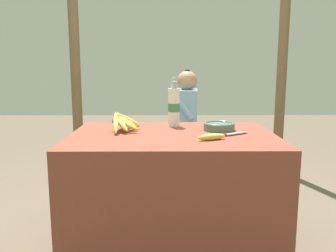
% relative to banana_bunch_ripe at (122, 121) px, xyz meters
% --- Properties ---
extents(ground_plane, '(12.00, 12.00, 0.00)m').
position_rel_banana_bunch_ripe_xyz_m(ground_plane, '(0.32, -0.10, -0.81)').
color(ground_plane, brown).
extents(market_counter, '(1.25, 0.89, 0.74)m').
position_rel_banana_bunch_ripe_xyz_m(market_counter, '(0.32, -0.10, -0.43)').
color(market_counter, brown).
rests_on(market_counter, ground_plane).
extents(banana_bunch_ripe, '(0.19, 0.31, 0.14)m').
position_rel_banana_bunch_ripe_xyz_m(banana_bunch_ripe, '(0.00, 0.00, 0.00)').
color(banana_bunch_ripe, '#4C381E').
rests_on(banana_bunch_ripe, market_counter).
extents(serving_bowl, '(0.20, 0.20, 0.05)m').
position_rel_banana_bunch_ripe_xyz_m(serving_bowl, '(0.62, 0.02, -0.04)').
color(serving_bowl, '#4C6B5B').
rests_on(serving_bowl, market_counter).
extents(water_bottle, '(0.08, 0.08, 0.34)m').
position_rel_banana_bunch_ripe_xyz_m(water_bottle, '(0.33, 0.18, 0.07)').
color(water_bottle, white).
rests_on(water_bottle, market_counter).
extents(loose_banana_front, '(0.18, 0.10, 0.04)m').
position_rel_banana_bunch_ripe_xyz_m(loose_banana_front, '(0.53, -0.28, -0.05)').
color(loose_banana_front, '#E0C64C').
rests_on(loose_banana_front, market_counter).
extents(knife, '(0.20, 0.14, 0.02)m').
position_rel_banana_bunch_ripe_xyz_m(knife, '(0.65, -0.16, -0.05)').
color(knife, '#BCBCC1').
rests_on(knife, market_counter).
extents(wooden_bench, '(1.58, 0.32, 0.44)m').
position_rel_banana_bunch_ripe_xyz_m(wooden_bench, '(0.42, 1.29, -0.44)').
color(wooden_bench, brown).
rests_on(wooden_bench, ground_plane).
extents(seated_vendor, '(0.42, 0.40, 1.11)m').
position_rel_banana_bunch_ripe_xyz_m(seated_vendor, '(0.44, 1.27, -0.16)').
color(seated_vendor, '#473828').
rests_on(seated_vendor, ground_plane).
extents(banana_bunch_green, '(0.17, 0.27, 0.13)m').
position_rel_banana_bunch_ripe_xyz_m(banana_bunch_green, '(0.02, 1.30, -0.30)').
color(banana_bunch_green, '#4C381E').
rests_on(banana_bunch_green, wooden_bench).
extents(support_post_near, '(0.11, 0.11, 2.44)m').
position_rel_banana_bunch_ripe_xyz_m(support_post_near, '(-0.67, 1.56, 0.42)').
color(support_post_near, brown).
rests_on(support_post_near, ground_plane).
extents(support_post_far, '(0.11, 0.11, 2.44)m').
position_rel_banana_bunch_ripe_xyz_m(support_post_far, '(1.51, 1.56, 0.42)').
color(support_post_far, brown).
rests_on(support_post_far, ground_plane).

